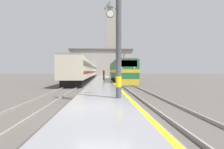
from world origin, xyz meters
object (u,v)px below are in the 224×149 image
at_px(locomotive_train, 121,72).
at_px(clock_tower, 110,36).
at_px(person_on_platform, 104,74).
at_px(passenger_train, 89,71).
at_px(catenary_mast, 120,23).

distance_m(locomotive_train, clock_tower, 42.13).
xyz_separation_m(locomotive_train, person_on_platform, (-2.87, 0.72, -0.45)).
relative_size(locomotive_train, passenger_train, 0.31).
relative_size(locomotive_train, clock_tower, 0.56).
relative_size(passenger_train, person_on_platform, 28.77).
bearing_deg(passenger_train, catenary_mast, -82.88).
bearing_deg(person_on_platform, passenger_train, 104.16).
relative_size(catenary_mast, clock_tower, 0.28).
height_order(passenger_train, catenary_mast, catenary_mast).
distance_m(locomotive_train, catenary_mast, 20.14).
relative_size(locomotive_train, catenary_mast, 1.96).
bearing_deg(passenger_train, locomotive_train, -66.95).
bearing_deg(catenary_mast, person_on_platform, 91.90).
height_order(locomotive_train, clock_tower, clock_tower).
distance_m(person_on_platform, clock_tower, 41.71).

